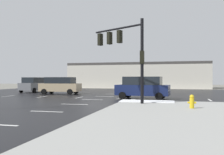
{
  "coord_description": "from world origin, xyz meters",
  "views": [
    {
      "loc": [
        6.78,
        -22.26,
        1.84
      ],
      "look_at": [
        -0.36,
        6.8,
        2.02
      ],
      "focal_mm": 38.86,
      "sensor_mm": 36.0,
      "label": 1
    }
  ],
  "objects_px": {
    "traffic_signal_mast": "(125,47)",
    "suv_navy": "(143,87)",
    "suv_tan": "(60,85)",
    "fire_hydrant": "(192,101)",
    "suv_grey": "(34,84)"
  },
  "relations": [
    {
      "from": "fire_hydrant",
      "to": "suv_navy",
      "type": "distance_m",
      "value": 8.34
    },
    {
      "from": "fire_hydrant",
      "to": "suv_grey",
      "type": "relative_size",
      "value": 0.16
    },
    {
      "from": "traffic_signal_mast",
      "to": "suv_navy",
      "type": "relative_size",
      "value": 1.19
    },
    {
      "from": "traffic_signal_mast",
      "to": "fire_hydrant",
      "type": "bearing_deg",
      "value": 176.06
    },
    {
      "from": "traffic_signal_mast",
      "to": "fire_hydrant",
      "type": "relative_size",
      "value": 7.44
    },
    {
      "from": "suv_tan",
      "to": "suv_grey",
      "type": "distance_m",
      "value": 6.26
    },
    {
      "from": "suv_tan",
      "to": "fire_hydrant",
      "type": "bearing_deg",
      "value": 137.93
    },
    {
      "from": "suv_tan",
      "to": "suv_navy",
      "type": "height_order",
      "value": "same"
    },
    {
      "from": "suv_navy",
      "to": "fire_hydrant",
      "type": "bearing_deg",
      "value": -58.14
    },
    {
      "from": "fire_hydrant",
      "to": "suv_tan",
      "type": "height_order",
      "value": "suv_tan"
    },
    {
      "from": "traffic_signal_mast",
      "to": "fire_hydrant",
      "type": "height_order",
      "value": "traffic_signal_mast"
    },
    {
      "from": "traffic_signal_mast",
      "to": "fire_hydrant",
      "type": "xyz_separation_m",
      "value": [
        4.45,
        -2.79,
        -3.66
      ]
    },
    {
      "from": "suv_tan",
      "to": "suv_navy",
      "type": "relative_size",
      "value": 0.98
    },
    {
      "from": "suv_grey",
      "to": "traffic_signal_mast",
      "type": "bearing_deg",
      "value": -128.98
    },
    {
      "from": "traffic_signal_mast",
      "to": "suv_tan",
      "type": "bearing_deg",
      "value": -15.73
    }
  ]
}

